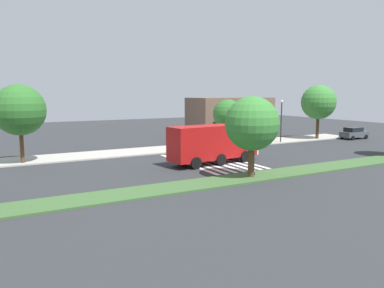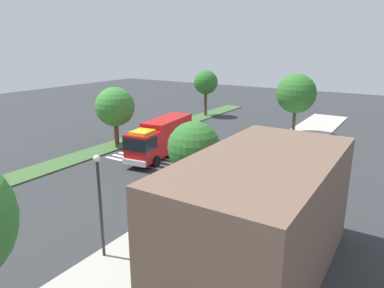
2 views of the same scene
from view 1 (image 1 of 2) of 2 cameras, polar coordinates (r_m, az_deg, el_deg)
ground_plane at (r=36.59m, az=1.33°, el=-2.81°), size 120.00×120.00×0.00m
sidewalk at (r=44.37m, az=-4.43°, el=-0.85°), size 60.00×5.02×0.14m
median_strip at (r=30.17m, az=8.88°, el=-5.07°), size 60.00×3.00×0.14m
crosswalk at (r=37.16m, az=2.85°, el=-2.64°), size 5.85×11.46×0.01m
fire_truck at (r=35.82m, az=3.58°, el=0.27°), size 9.68×3.52×3.71m
parked_car_west at (r=44.30m, az=5.50°, el=0.18°), size 4.43×1.98×1.70m
parked_car_mid at (r=59.77m, az=23.55°, el=1.56°), size 4.42×2.06×1.72m
bus_stop_shelter at (r=49.36m, az=8.84°, el=2.09°), size 3.50×1.40×2.46m
bench_near_shelter at (r=47.20m, az=4.95°, el=0.31°), size 1.60×0.50×0.90m
street_lamp at (r=51.55m, az=13.52°, el=4.01°), size 0.36×0.36×5.64m
storefront_building at (r=55.35m, az=5.82°, el=3.95°), size 11.95×6.77×6.06m
sidewalk_tree_far_west at (r=38.59m, az=-24.88°, el=4.72°), size 4.81×4.81×7.43m
sidewalk_tree_west at (r=46.61m, az=5.48°, el=4.53°), size 3.68×3.68×5.82m
sidewalk_tree_center at (r=56.92m, az=18.81°, el=6.06°), size 4.93×4.93×7.74m
median_tree_west at (r=29.56m, az=9.17°, el=3.06°), size 4.29×4.29×6.38m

